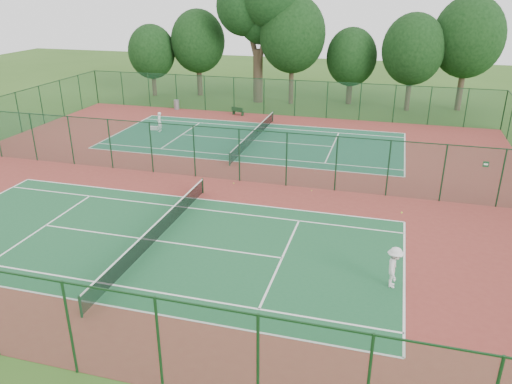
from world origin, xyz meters
TOP-DOWN VIEW (x-y plane):
  - ground at (0.00, 0.00)m, footprint 120.00×120.00m
  - red_pad at (0.00, 0.00)m, footprint 40.00×36.00m
  - court_near at (0.00, -9.00)m, footprint 23.77×10.97m
  - court_far at (0.00, 9.00)m, footprint 23.77×10.97m
  - fence_north at (0.00, 18.00)m, footprint 40.00×0.09m
  - fence_south at (0.00, -18.00)m, footprint 40.00×0.09m
  - fence_divider at (0.00, 0.00)m, footprint 40.00×0.09m
  - tennis_net_near at (0.00, -9.00)m, footprint 0.10×12.90m
  - tennis_net_far at (0.00, 9.00)m, footprint 0.10×12.90m
  - player_near at (11.38, -10.05)m, footprint 0.68×1.18m
  - player_far at (-8.63, 9.43)m, footprint 0.53×0.69m
  - trash_bin at (-10.66, 17.60)m, footprint 0.67×0.67m
  - bench at (-3.90, 16.90)m, footprint 1.34×0.72m
  - kit_bag at (-9.36, 9.80)m, footprint 0.83×0.35m
  - stray_ball_a at (1.34, -0.62)m, footprint 0.08×0.08m
  - stray_ball_b at (6.35, -0.50)m, footprint 0.07×0.07m
  - stray_ball_c at (-0.85, -0.71)m, footprint 0.07×0.07m
  - big_tree at (-3.51, 23.52)m, footprint 9.00×6.59m
  - evergreen_row at (0.50, 24.25)m, footprint 39.00×5.00m

SIDE VIEW (x-z plane):
  - ground at x=0.00m, z-range 0.00..0.00m
  - evergreen_row at x=0.50m, z-range -6.00..6.00m
  - red_pad at x=0.00m, z-range 0.00..0.01m
  - court_near at x=0.00m, z-range 0.01..0.02m
  - court_far at x=0.00m, z-range 0.01..0.02m
  - stray_ball_b at x=6.35m, z-range 0.01..0.08m
  - stray_ball_c at x=-0.85m, z-range 0.01..0.08m
  - stray_ball_a at x=1.34m, z-range 0.01..0.09m
  - kit_bag at x=-9.36m, z-range 0.01..0.32m
  - bench at x=-3.90m, z-range 0.02..0.82m
  - trash_bin at x=-10.66m, z-range 0.01..0.98m
  - tennis_net_near at x=0.00m, z-range 0.06..1.03m
  - tennis_net_far at x=0.00m, z-range 0.06..1.03m
  - player_far at x=-8.63m, z-range 0.02..1.72m
  - player_near at x=11.38m, z-range 0.02..1.84m
  - fence_north at x=0.00m, z-range 0.01..3.51m
  - fence_south at x=0.00m, z-range 0.01..3.51m
  - fence_divider at x=0.00m, z-range 0.01..3.51m
  - big_tree at x=-3.51m, z-range 2.88..16.71m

